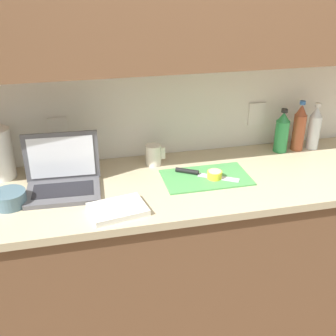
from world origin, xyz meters
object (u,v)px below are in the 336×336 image
at_px(bowl_white, 10,199).
at_px(cutting_board, 206,177).
at_px(bottle_water_clear, 282,132).
at_px(measuring_cup, 154,155).
at_px(laptop, 63,177).
at_px(knife, 196,173).
at_px(bottle_oil_tall, 299,128).
at_px(lemon_half_cut, 215,175).
at_px(bottle_green_soda, 314,128).

bearing_deg(bowl_white, cutting_board, 3.26).
relative_size(bottle_water_clear, measuring_cup, 2.27).
xyz_separation_m(cutting_board, bowl_white, (-0.86, -0.05, 0.03)).
bearing_deg(laptop, knife, 1.85).
bearing_deg(bottle_water_clear, measuring_cup, -179.09).
distance_m(knife, bowl_white, 0.82).
distance_m(cutting_board, measuring_cup, 0.29).
distance_m(laptop, measuring_cup, 0.46).
height_order(measuring_cup, bowl_white, measuring_cup).
xyz_separation_m(knife, bottle_oil_tall, (0.61, 0.18, 0.11)).
height_order(lemon_half_cut, bottle_water_clear, bottle_water_clear).
relative_size(measuring_cup, bowl_white, 0.76).
xyz_separation_m(knife, bottle_water_clear, (0.52, 0.18, 0.09)).
relative_size(laptop, lemon_half_cut, 4.86).
xyz_separation_m(cutting_board, lemon_half_cut, (0.03, -0.02, 0.02)).
xyz_separation_m(bottle_water_clear, bowl_white, (-1.33, -0.26, -0.07)).
bearing_deg(bottle_green_soda, bottle_oil_tall, -180.00).
bearing_deg(lemon_half_cut, bowl_white, -178.30).
xyz_separation_m(cutting_board, measuring_cup, (-0.21, 0.20, 0.05)).
xyz_separation_m(laptop, bottle_green_soda, (1.30, 0.17, 0.06)).
xyz_separation_m(laptop, measuring_cup, (0.43, 0.16, -0.01)).
height_order(knife, bottle_water_clear, bottle_water_clear).
xyz_separation_m(lemon_half_cut, bottle_water_clear, (0.44, 0.23, 0.08)).
bearing_deg(bowl_white, measuring_cup, 20.93).
height_order(laptop, bottle_oil_tall, bottle_oil_tall).
xyz_separation_m(cutting_board, bottle_green_soda, (0.66, 0.21, 0.11)).
relative_size(laptop, bottle_green_soda, 1.33).
bearing_deg(measuring_cup, bottle_green_soda, 0.71).
distance_m(bottle_oil_tall, bottle_water_clear, 0.10).
bearing_deg(knife, bottle_green_soda, 45.92).
relative_size(lemon_half_cut, bowl_white, 0.50).
bearing_deg(knife, laptop, -149.34).
bearing_deg(knife, bottle_water_clear, 50.73).
distance_m(knife, measuring_cup, 0.24).
bearing_deg(laptop, bowl_white, -154.13).
xyz_separation_m(cutting_board, bottle_oil_tall, (0.57, 0.21, 0.12)).
bearing_deg(knife, cutting_board, -6.94).
bearing_deg(laptop, bottle_green_soda, 10.19).
xyz_separation_m(lemon_half_cut, bottle_oil_tall, (0.54, 0.23, 0.10)).
distance_m(laptop, lemon_half_cut, 0.68).
distance_m(laptop, bottle_water_clear, 1.13).
distance_m(cutting_board, lemon_half_cut, 0.05).
bearing_deg(bowl_white, knife, 5.67).
relative_size(laptop, measuring_cup, 3.22).
bearing_deg(lemon_half_cut, bottle_oil_tall, 23.39).
bearing_deg(bottle_water_clear, bowl_white, -168.99).
distance_m(bottle_green_soda, measuring_cup, 0.87).
distance_m(bottle_oil_tall, bowl_white, 1.46).
relative_size(knife, bottle_oil_tall, 1.01).
distance_m(lemon_half_cut, bowl_white, 0.89).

